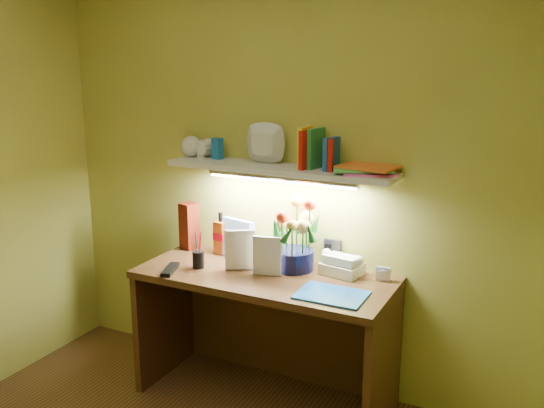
% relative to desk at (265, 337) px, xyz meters
% --- Properties ---
extents(desk, '(1.40, 0.60, 0.75)m').
position_rel_desk_xyz_m(desk, '(0.00, 0.00, 0.00)').
color(desk, '#36170E').
rests_on(desk, ground).
extents(flower_bouquet, '(0.25, 0.25, 0.39)m').
position_rel_desk_xyz_m(flower_bouquet, '(0.11, 0.14, 0.57)').
color(flower_bouquet, '#0D103A').
rests_on(flower_bouquet, desk).
extents(telephone, '(0.23, 0.19, 0.12)m').
position_rel_desk_xyz_m(telephone, '(0.38, 0.19, 0.44)').
color(telephone, white).
rests_on(telephone, desk).
extents(desk_clock, '(0.08, 0.04, 0.07)m').
position_rel_desk_xyz_m(desk_clock, '(0.60, 0.20, 0.41)').
color(desk_clock, '#B0B0B4').
rests_on(desk_clock, desk).
extents(whisky_bottle, '(0.08, 0.08, 0.25)m').
position_rel_desk_xyz_m(whisky_bottle, '(-0.39, 0.20, 0.50)').
color(whisky_bottle, '#A43E0E').
rests_on(whisky_bottle, desk).
extents(whisky_box, '(0.11, 0.11, 0.28)m').
position_rel_desk_xyz_m(whisky_box, '(-0.62, 0.20, 0.52)').
color(whisky_box, '#5D170A').
rests_on(whisky_box, desk).
extents(pen_cup, '(0.08, 0.08, 0.16)m').
position_rel_desk_xyz_m(pen_cup, '(-0.38, -0.07, 0.46)').
color(pen_cup, black).
rests_on(pen_cup, desk).
extents(art_card, '(0.23, 0.10, 0.23)m').
position_rel_desk_xyz_m(art_card, '(-0.28, 0.18, 0.49)').
color(art_card, white).
rests_on(art_card, desk).
extents(tv_remote, '(0.11, 0.20, 0.02)m').
position_rel_desk_xyz_m(tv_remote, '(-0.48, -0.19, 0.39)').
color(tv_remote, black).
rests_on(tv_remote, desk).
extents(blue_folder, '(0.34, 0.25, 0.01)m').
position_rel_desk_xyz_m(blue_folder, '(0.43, -0.12, 0.38)').
color(blue_folder, '#155CAD').
rests_on(blue_folder, desk).
extents(desk_book_a, '(0.16, 0.10, 0.23)m').
position_rel_desk_xyz_m(desk_book_a, '(-0.23, -0.04, 0.49)').
color(desk_book_a, white).
rests_on(desk_book_a, desk).
extents(desk_book_b, '(0.16, 0.04, 0.22)m').
position_rel_desk_xyz_m(desk_book_b, '(-0.06, -0.02, 0.48)').
color(desk_book_b, silver).
rests_on(desk_book_b, desk).
extents(wall_shelf, '(1.32, 0.32, 0.25)m').
position_rel_desk_xyz_m(wall_shelf, '(-0.01, 0.18, 0.96)').
color(wall_shelf, silver).
rests_on(wall_shelf, ground).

